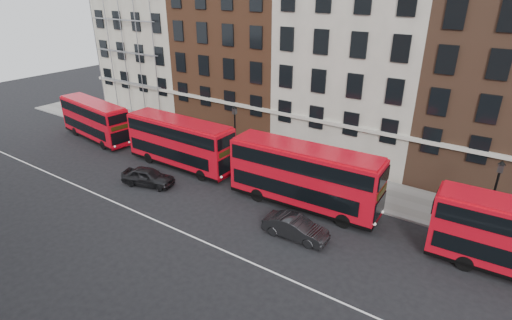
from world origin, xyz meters
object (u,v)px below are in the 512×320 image
Objects in this scene: bus_a at (94,119)px; car_rear at (148,177)px; car_front at (295,228)px; bus_b at (180,142)px; bus_c at (304,175)px.

car_rear is at bearing -11.00° from bus_a.
bus_a is at bearing 79.27° from car_front.
bus_b is 0.94× the size of bus_c.
car_front is (26.18, -3.85, -1.49)m from bus_a.
bus_b is (12.26, -0.00, 0.18)m from bus_a.
bus_c reaches higher than car_front.
car_front is at bearing -70.36° from bus_c.
bus_b is at bearing 7.30° from bus_a.
bus_a is 12.26m from bus_b.
bus_b reaches higher than car_rear.
bus_c is 2.59× the size of car_rear.
bus_c is 4.53m from car_front.
car_front is (13.56, 0.32, -0.03)m from car_rear.
bus_a is 2.29× the size of car_rear.
bus_c is 12.83m from car_rear.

